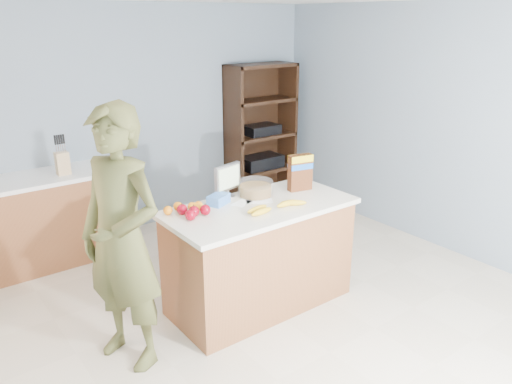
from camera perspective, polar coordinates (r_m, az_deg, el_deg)
floor at (r=4.23m, az=2.95°, el=-14.19°), size 4.50×5.00×0.02m
walls at (r=3.59m, az=3.40°, el=8.38°), size 4.52×5.02×2.51m
counter_peninsula at (r=4.22m, az=0.41°, el=-7.70°), size 1.56×0.76×0.90m
back_cabinet at (r=5.34m, az=-22.84°, el=-2.89°), size 1.24×0.62×0.90m
shelving_unit at (r=6.50m, az=0.30°, el=6.23°), size 0.90×0.40×1.80m
person at (r=3.47m, az=-15.09°, el=-5.34°), size 0.66×0.79×1.85m
knife_block at (r=5.14m, az=-21.25°, el=3.16°), size 0.12×0.10×0.31m
envelopes at (r=4.10m, az=-0.54°, el=-1.11°), size 0.37×0.25×0.00m
bananas at (r=3.93m, az=2.19°, el=-1.68°), size 0.53×0.19×0.05m
apples at (r=3.81m, az=-7.22°, el=-2.22°), size 0.23×0.22×0.08m
oranges at (r=3.91m, az=-8.03°, el=-1.78°), size 0.31×0.17×0.07m
blue_carton at (r=4.05m, az=-4.32°, el=-0.86°), size 0.21×0.18×0.08m
salad_bowl at (r=4.23m, az=-0.06°, el=0.34°), size 0.30×0.30×0.13m
tv at (r=4.17m, az=-3.27°, el=1.52°), size 0.28×0.12×0.28m
cereal_box at (r=4.34m, az=5.08°, el=2.55°), size 0.22×0.12×0.32m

